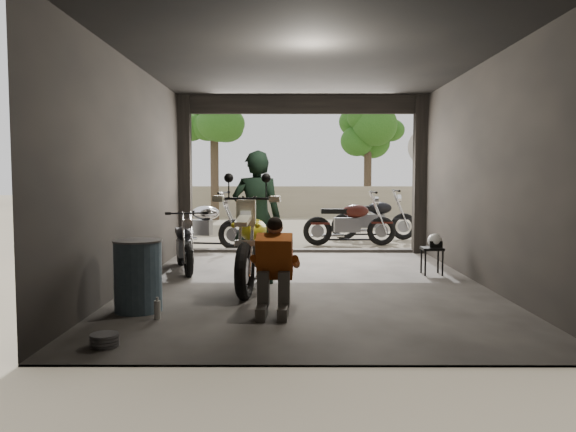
{
  "coord_description": "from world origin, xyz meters",
  "views": [
    {
      "loc": [
        -0.26,
        -8.02,
        1.57
      ],
      "look_at": [
        -0.28,
        0.6,
        0.96
      ],
      "focal_mm": 35.0,
      "sensor_mm": 36.0,
      "label": 1
    }
  ],
  "objects_px": {
    "left_bike": "(184,241)",
    "outside_bike_c": "(374,215)",
    "stool": "(432,252)",
    "oil_drum": "(138,277)",
    "helmet": "(435,240)",
    "outside_bike_a": "(200,220)",
    "rider": "(257,218)",
    "outside_bike_b": "(350,218)",
    "mechanic": "(274,269)",
    "main_bike": "(255,241)",
    "sign_post": "(427,164)"
  },
  "relations": [
    {
      "from": "outside_bike_b",
      "to": "mechanic",
      "type": "xyz_separation_m",
      "value": [
        -1.55,
        -6.5,
        -0.09
      ]
    },
    {
      "from": "main_bike",
      "to": "sign_post",
      "type": "height_order",
      "value": "sign_post"
    },
    {
      "from": "stool",
      "to": "helmet",
      "type": "bearing_deg",
      "value": 4.56
    },
    {
      "from": "helmet",
      "to": "sign_post",
      "type": "xyz_separation_m",
      "value": [
        0.88,
        4.21,
        1.29
      ]
    },
    {
      "from": "outside_bike_b",
      "to": "sign_post",
      "type": "relative_size",
      "value": 0.68
    },
    {
      "from": "mechanic",
      "to": "helmet",
      "type": "distance_m",
      "value": 3.59
    },
    {
      "from": "rider",
      "to": "oil_drum",
      "type": "height_order",
      "value": "rider"
    },
    {
      "from": "outside_bike_a",
      "to": "outside_bike_b",
      "type": "height_order",
      "value": "outside_bike_a"
    },
    {
      "from": "oil_drum",
      "to": "mechanic",
      "type": "bearing_deg",
      "value": -5.06
    },
    {
      "from": "stool",
      "to": "oil_drum",
      "type": "relative_size",
      "value": 0.54
    },
    {
      "from": "stool",
      "to": "rider",
      "type": "bearing_deg",
      "value": -165.41
    },
    {
      "from": "outside_bike_b",
      "to": "mechanic",
      "type": "height_order",
      "value": "outside_bike_b"
    },
    {
      "from": "main_bike",
      "to": "left_bike",
      "type": "bearing_deg",
      "value": 138.11
    },
    {
      "from": "stool",
      "to": "oil_drum",
      "type": "distance_m",
      "value": 4.69
    },
    {
      "from": "outside_bike_a",
      "to": "rider",
      "type": "distance_m",
      "value": 4.2
    },
    {
      "from": "stool",
      "to": "outside_bike_c",
      "type": "bearing_deg",
      "value": 91.72
    },
    {
      "from": "main_bike",
      "to": "helmet",
      "type": "distance_m",
      "value": 2.98
    },
    {
      "from": "left_bike",
      "to": "sign_post",
      "type": "xyz_separation_m",
      "value": [
        4.92,
        3.83,
        1.35
      ]
    },
    {
      "from": "left_bike",
      "to": "helmet",
      "type": "bearing_deg",
      "value": -22.01
    },
    {
      "from": "outside_bike_a",
      "to": "left_bike",
      "type": "bearing_deg",
      "value": -166.58
    },
    {
      "from": "main_bike",
      "to": "outside_bike_c",
      "type": "xyz_separation_m",
      "value": [
        2.58,
        6.14,
        -0.04
      ]
    },
    {
      "from": "outside_bike_a",
      "to": "outside_bike_b",
      "type": "xyz_separation_m",
      "value": [
        3.3,
        0.69,
        -0.0
      ]
    },
    {
      "from": "outside_bike_a",
      "to": "stool",
      "type": "xyz_separation_m",
      "value": [
        4.19,
        -3.22,
        -0.25
      ]
    },
    {
      "from": "outside_bike_b",
      "to": "sign_post",
      "type": "height_order",
      "value": "sign_post"
    },
    {
      "from": "main_bike",
      "to": "oil_drum",
      "type": "height_order",
      "value": "main_bike"
    },
    {
      "from": "main_bike",
      "to": "oil_drum",
      "type": "distance_m",
      "value": 1.9
    },
    {
      "from": "outside_bike_c",
      "to": "left_bike",
      "type": "bearing_deg",
      "value": 140.5
    },
    {
      "from": "outside_bike_c",
      "to": "rider",
      "type": "distance_m",
      "value": 6.35
    },
    {
      "from": "oil_drum",
      "to": "outside_bike_a",
      "type": "bearing_deg",
      "value": 91.94
    },
    {
      "from": "helmet",
      "to": "outside_bike_a",
      "type": "bearing_deg",
      "value": 145.56
    },
    {
      "from": "stool",
      "to": "oil_drum",
      "type": "bearing_deg",
      "value": -148.45
    },
    {
      "from": "helmet",
      "to": "sign_post",
      "type": "relative_size",
      "value": 0.09
    },
    {
      "from": "outside_bike_a",
      "to": "oil_drum",
      "type": "relative_size",
      "value": 2.22
    },
    {
      "from": "sign_post",
      "to": "outside_bike_a",
      "type": "bearing_deg",
      "value": -153.56
    },
    {
      "from": "rider",
      "to": "oil_drum",
      "type": "relative_size",
      "value": 2.33
    },
    {
      "from": "main_bike",
      "to": "outside_bike_b",
      "type": "distance_m",
      "value": 5.3
    },
    {
      "from": "helmet",
      "to": "oil_drum",
      "type": "bearing_deg",
      "value": -145.94
    },
    {
      "from": "left_bike",
      "to": "outside_bike_c",
      "type": "relative_size",
      "value": 0.81
    },
    {
      "from": "outside_bike_c",
      "to": "helmet",
      "type": "xyz_separation_m",
      "value": [
        0.19,
        -5.08,
        -0.07
      ]
    },
    {
      "from": "rider",
      "to": "helmet",
      "type": "distance_m",
      "value": 2.9
    },
    {
      "from": "oil_drum",
      "to": "stool",
      "type": "bearing_deg",
      "value": 31.55
    },
    {
      "from": "stool",
      "to": "left_bike",
      "type": "bearing_deg",
      "value": 174.64
    },
    {
      "from": "left_bike",
      "to": "outside_bike_c",
      "type": "distance_m",
      "value": 6.08
    },
    {
      "from": "left_bike",
      "to": "rider",
      "type": "xyz_separation_m",
      "value": [
        1.26,
        -1.09,
        0.46
      ]
    },
    {
      "from": "helmet",
      "to": "oil_drum",
      "type": "distance_m",
      "value": 4.73
    },
    {
      "from": "left_bike",
      "to": "outside_bike_c",
      "type": "xyz_separation_m",
      "value": [
        3.85,
        4.71,
        0.12
      ]
    },
    {
      "from": "main_bike",
      "to": "left_bike",
      "type": "relative_size",
      "value": 1.33
    },
    {
      "from": "mechanic",
      "to": "sign_post",
      "type": "height_order",
      "value": "sign_post"
    },
    {
      "from": "main_bike",
      "to": "stool",
      "type": "height_order",
      "value": "main_bike"
    },
    {
      "from": "rider",
      "to": "outside_bike_c",
      "type": "bearing_deg",
      "value": -113.56
    }
  ]
}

